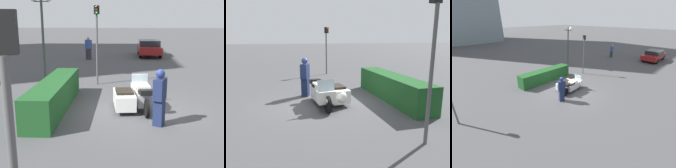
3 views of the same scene
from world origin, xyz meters
The scene contains 6 objects.
ground_plane centered at (0.00, 0.00, 0.00)m, with size 160.00×160.00×0.00m, color #424244.
police_motorcycle centered at (0.40, 0.22, 0.46)m, with size 2.43×1.36×1.14m.
officer_rider centered at (-1.17, -0.54, 0.91)m, with size 0.55×0.46×1.73m.
hedge_bush_curbside centered at (0.24, 2.96, 0.52)m, with size 4.96×0.92×1.04m, color #19471E.
traffic_light_near centered at (4.07, 1.81, 2.43)m, with size 0.22×0.28×3.73m.
traffic_light_far centered at (-6.77, 1.61, 2.16)m, with size 0.22×0.29×3.26m.
Camera 2 is at (8.39, -1.57, 2.60)m, focal length 35.00 mm.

